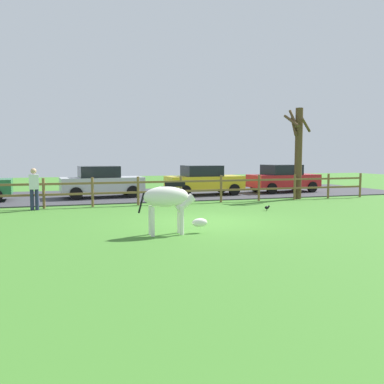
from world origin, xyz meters
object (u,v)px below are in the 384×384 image
at_px(zebra, 169,200).
at_px(parked_car_yellow, 204,180).
at_px(parked_car_silver, 101,181).
at_px(visitor_near_fence, 34,187).
at_px(crow_on_grass, 267,207).
at_px(parked_car_red, 283,178).
at_px(bare_tree, 298,151).

height_order(zebra, parked_car_yellow, parked_car_yellow).
xyz_separation_m(parked_car_silver, visitor_near_fence, (-2.89, -3.82, 0.06)).
bearing_deg(visitor_near_fence, crow_on_grass, -18.25).
relative_size(crow_on_grass, parked_car_yellow, 0.05).
xyz_separation_m(parked_car_red, parked_car_yellow, (-4.90, -0.29, 0.00)).
height_order(parked_car_red, parked_car_yellow, same).
bearing_deg(parked_car_yellow, visitor_near_fence, -156.88).
distance_m(bare_tree, parked_car_red, 3.61).
distance_m(zebra, visitor_near_fence, 7.40).
xyz_separation_m(parked_car_red, parked_car_silver, (-10.19, 0.03, 0.00)).
height_order(zebra, parked_car_silver, parked_car_silver).
bearing_deg(visitor_near_fence, bare_tree, 3.13).
height_order(bare_tree, parked_car_yellow, bare_tree).
bearing_deg(parked_car_silver, parked_car_red, -0.18).
bearing_deg(parked_car_yellow, bare_tree, -35.96).
bearing_deg(crow_on_grass, parked_car_silver, 130.67).
distance_m(zebra, parked_car_silver, 10.20).
height_order(bare_tree, crow_on_grass, bare_tree).
distance_m(parked_car_red, parked_car_silver, 10.19).
bearing_deg(parked_car_yellow, zebra, -113.92).
distance_m(parked_car_silver, visitor_near_fence, 4.78).
distance_m(bare_tree, crow_on_grass, 5.42).
bearing_deg(bare_tree, parked_car_red, 72.31).
relative_size(parked_car_silver, parked_car_yellow, 1.01).
relative_size(bare_tree, visitor_near_fence, 2.70).
bearing_deg(zebra, visitor_near_fence, 121.01).
bearing_deg(parked_car_silver, parked_car_yellow, -3.50).
bearing_deg(parked_car_silver, bare_tree, -18.94).
relative_size(zebra, parked_car_yellow, 0.48).
height_order(bare_tree, parked_car_red, bare_tree).
xyz_separation_m(bare_tree, zebra, (-8.27, -7.01, -1.44)).
bearing_deg(crow_on_grass, visitor_near_fence, 161.75).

